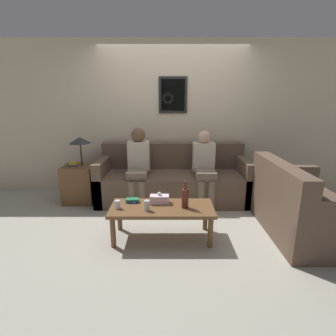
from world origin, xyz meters
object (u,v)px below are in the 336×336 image
couch_side (301,209)px  person_left (138,163)px  couch_main (173,181)px  person_right (204,165)px  drinking_glass (117,205)px  wine_bottle (185,198)px  coffee_table (162,211)px

couch_side → person_left: bearing=64.8°
couch_main → person_right: bearing=-21.0°
drinking_glass → person_right: 1.64m
wine_bottle → person_left: bearing=120.2°
couch_main → person_left: size_ratio=2.02×
person_left → wine_bottle: bearing=-59.8°
coffee_table → drinking_glass: (-0.52, -0.05, 0.10)m
coffee_table → wine_bottle: wine_bottle is taller
couch_main → wine_bottle: (0.11, -1.31, 0.21)m
couch_main → drinking_glass: 1.50m
couch_main → couch_side: same height
couch_main → couch_side: size_ratio=1.72×
couch_side → drinking_glass: (-2.24, -0.18, 0.14)m
couch_side → person_left: 2.37m
person_left → person_right: (1.04, -0.02, -0.03)m
person_right → wine_bottle: bearing=-108.3°
wine_bottle → drinking_glass: wine_bottle is taller
drinking_glass → couch_main: bearing=63.4°
coffee_table → wine_bottle: size_ratio=3.80×
couch_side → couch_main: bearing=53.4°
person_right → coffee_table: bearing=-120.2°
wine_bottle → person_left: 1.33m
coffee_table → wine_bottle: 0.32m
couch_side → wine_bottle: bearing=95.9°
couch_main → person_left: bearing=-163.0°
wine_bottle → couch_side: bearing=5.9°
couch_main → drinking_glass: size_ratio=24.66×
couch_main → coffee_table: couch_main is taller
couch_side → person_right: (-1.08, 0.98, 0.32)m
drinking_glass → person_right: person_right is taller
couch_side → person_right: size_ratio=1.22×
coffee_table → person_right: person_right is taller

